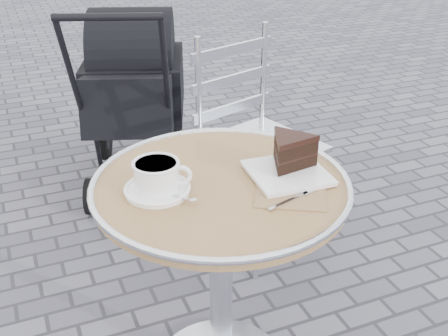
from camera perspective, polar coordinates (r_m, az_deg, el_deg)
name	(u,v)px	position (r m, az deg, el deg)	size (l,w,h in m)	color
cafe_table	(221,232)	(1.62, -0.32, -6.54)	(0.72, 0.72, 0.74)	silver
cappuccino_set	(158,179)	(1.48, -6.77, -1.12)	(0.18, 0.19, 0.09)	white
cake_plate_set	(290,156)	(1.58, 6.70, 1.19)	(0.28, 0.34, 0.11)	#8F6C4E
bistro_chair	(245,118)	(2.34, 2.13, 5.11)	(0.53, 0.53, 0.93)	silver
baby_stroller	(134,98)	(2.93, -9.13, 7.07)	(0.74, 1.07, 1.02)	black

